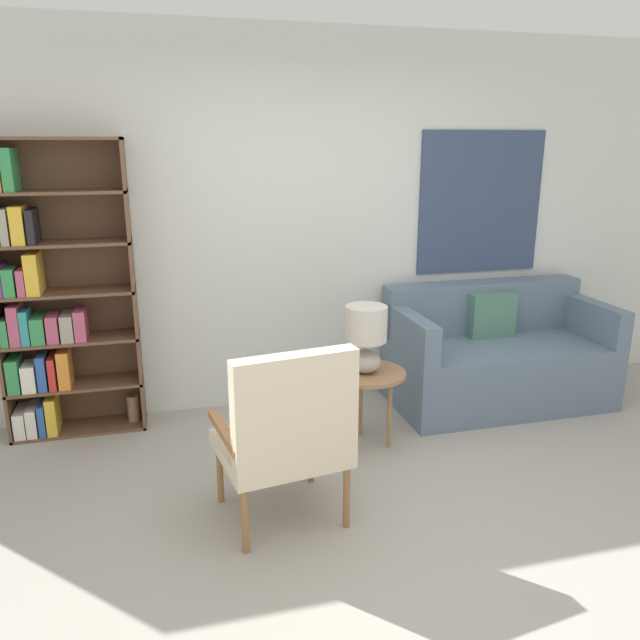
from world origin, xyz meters
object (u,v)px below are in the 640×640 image
couch (496,358)px  side_table (368,380)px  armchair (288,429)px  bookshelf (50,305)px  table_lamp (366,334)px

couch → side_table: (-1.19, -0.47, 0.11)m
couch → armchair: bearing=-146.8°
bookshelf → table_lamp: 2.07m
bookshelf → armchair: bearing=-49.4°
couch → table_lamp: (-1.22, -0.48, 0.43)m
bookshelf → couch: bookshelf is taller
couch → side_table: couch is taller
side_table → table_lamp: (-0.02, -0.01, 0.31)m
side_table → bookshelf: bearing=159.6°
bookshelf → armchair: bookshelf is taller
bookshelf → side_table: 2.14m
couch → bookshelf: bearing=175.3°
bookshelf → table_lamp: (1.93, -0.74, -0.13)m
armchair → couch: (1.88, 1.23, -0.21)m
table_lamp → bookshelf: bearing=159.1°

